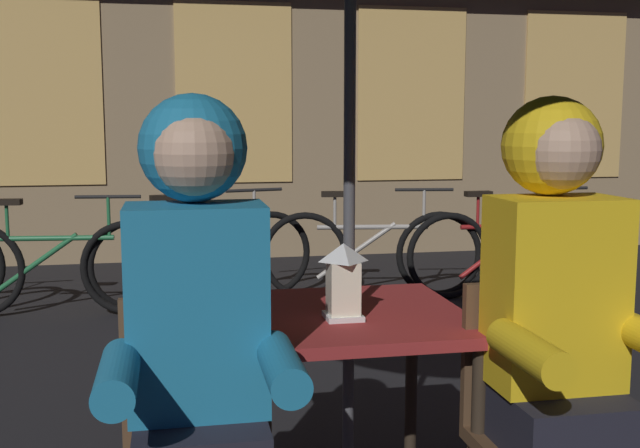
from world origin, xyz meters
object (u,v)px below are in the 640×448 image
object	(u,v)px
bicycle_second	(52,267)
bicycle_fifth	(511,251)
chair_right	(544,422)
person_left_hooded	(198,321)
cafe_table	(349,343)
bicycle_third	(204,257)
lantern	(343,279)
bicycle_fourth	(372,253)
person_right_hooded	(559,303)

from	to	relation	value
bicycle_second	bicycle_fifth	size ratio (longest dim) A/B	1.00
chair_right	person_left_hooded	size ratio (longest dim) A/B	0.62
chair_right	bicycle_fifth	distance (m)	3.78
cafe_table	bicycle_third	xyz separation A→B (m)	(-0.31, 3.29, -0.29)
lantern	bicycle_fourth	size ratio (longest dim) A/B	0.14
lantern	chair_right	world-z (taller)	lantern
bicycle_second	lantern	bearing A→B (deg)	-67.58
bicycle_second	bicycle_fourth	bearing A→B (deg)	3.07
cafe_table	chair_right	bearing A→B (deg)	-37.55
cafe_table	bicycle_third	size ratio (longest dim) A/B	0.45
cafe_table	bicycle_fifth	distance (m)	3.69
person_right_hooded	bicycle_third	xyz separation A→B (m)	(-0.79, 3.72, -0.50)
cafe_table	bicycle_fourth	bearing A→B (deg)	73.80
bicycle_fourth	person_left_hooded	bearing A→B (deg)	-111.20
chair_right	bicycle_third	bearing A→B (deg)	102.24
cafe_table	lantern	distance (m)	0.24
cafe_table	bicycle_second	xyz separation A→B (m)	(-1.35, 3.11, -0.29)
bicycle_third	bicycle_fourth	bearing A→B (deg)	-2.79
chair_right	bicycle_fifth	xyz separation A→B (m)	(1.52, 3.45, -0.14)
chair_right	person_right_hooded	bearing A→B (deg)	-90.00
bicycle_second	chair_right	bearing A→B (deg)	-62.21
lantern	bicycle_second	distance (m)	3.49
cafe_table	bicycle_second	size ratio (longest dim) A/B	0.44
lantern	bicycle_fourth	xyz separation A→B (m)	(0.97, 3.31, -0.51)
chair_right	bicycle_fourth	world-z (taller)	chair_right
person_right_hooded	bicycle_third	distance (m)	3.83
cafe_table	person_right_hooded	size ratio (longest dim) A/B	0.53
bicycle_third	chair_right	bearing A→B (deg)	-77.76
bicycle_second	cafe_table	bearing A→B (deg)	-66.48
bicycle_second	bicycle_fifth	bearing A→B (deg)	-0.36
lantern	person_left_hooded	distance (m)	0.56
person_left_hooded	bicycle_second	bearing A→B (deg)	103.86
person_left_hooded	bicycle_fourth	world-z (taller)	person_left_hooded
bicycle_third	bicycle_fourth	distance (m)	1.25
cafe_table	bicycle_second	distance (m)	3.40
bicycle_fourth	bicycle_fifth	bearing A→B (deg)	-7.70
person_left_hooded	bicycle_fourth	size ratio (longest dim) A/B	0.84
cafe_table	person_left_hooded	xyz separation A→B (m)	(-0.48, -0.43, 0.21)
person_left_hooded	bicycle_fifth	size ratio (longest dim) A/B	0.83
cafe_table	person_right_hooded	world-z (taller)	person_right_hooded
cafe_table	person_right_hooded	bearing A→B (deg)	-41.57
lantern	bicycle_third	bearing A→B (deg)	94.70
person_right_hooded	bicycle_fifth	size ratio (longest dim) A/B	0.83
bicycle_third	bicycle_fifth	world-z (taller)	same
cafe_table	bicycle_fourth	world-z (taller)	bicycle_fourth
person_right_hooded	bicycle_third	bearing A→B (deg)	102.06
lantern	chair_right	bearing A→B (deg)	-29.11
cafe_table	chair_right	size ratio (longest dim) A/B	0.85
bicycle_fourth	lantern	bearing A→B (deg)	-106.40
person_right_hooded	bicycle_second	xyz separation A→B (m)	(-1.83, 3.53, -0.50)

